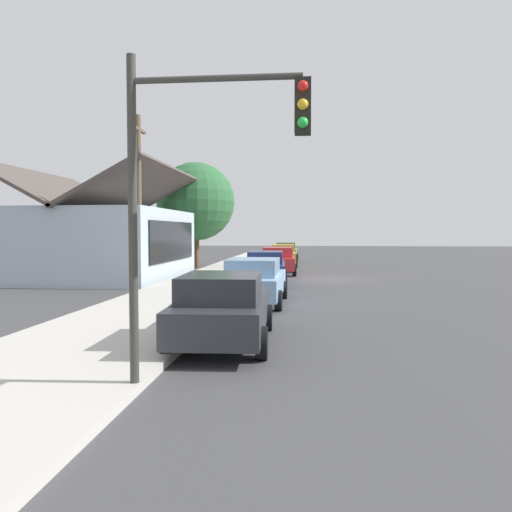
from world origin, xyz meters
TOP-DOWN VIEW (x-y plane):
  - ground_plane at (0.00, 0.00)m, footprint 120.00×120.00m
  - sidewalk_curb at (0.00, 5.60)m, footprint 60.00×4.20m
  - car_charcoal at (-15.82, 2.79)m, footprint 4.83×2.22m
  - car_skyblue at (-9.62, 2.74)m, footprint 4.81×2.11m
  - car_navy at (-3.26, 2.88)m, footprint 4.78×2.13m
  - car_cherry at (2.59, 2.67)m, footprint 4.60×2.28m
  - car_mustard at (8.85, 2.66)m, footprint 4.74×2.10m
  - car_olive at (15.09, 2.71)m, footprint 4.67×1.94m
  - storefront_building at (-0.73, 11.98)m, footprint 10.87×8.24m
  - shade_tree at (7.03, 8.50)m, footprint 5.29×5.29m
  - traffic_light_main at (-19.38, 2.54)m, footprint 0.37×2.79m
  - utility_pole_wooden at (-5.55, 8.20)m, footprint 1.80×0.24m
  - fire_hydrant_red at (-3.94, 4.20)m, footprint 0.22×0.22m

SIDE VIEW (x-z plane):
  - ground_plane at x=0.00m, z-range 0.00..0.00m
  - sidewalk_curb at x=0.00m, z-range 0.00..0.16m
  - fire_hydrant_red at x=-3.94m, z-range 0.14..0.85m
  - car_mustard at x=8.85m, z-range 0.02..1.61m
  - car_olive at x=15.09m, z-range 0.02..1.61m
  - car_navy at x=-3.26m, z-range 0.02..1.61m
  - car_cherry at x=2.59m, z-range 0.02..1.61m
  - car_skyblue at x=-9.62m, z-range 0.02..1.61m
  - car_charcoal at x=-15.82m, z-range 0.02..1.61m
  - storefront_building at x=-0.73m, z-range -0.97..4.91m
  - traffic_light_main at x=-19.38m, z-range 0.89..6.09m
  - utility_pole_wooden at x=-5.55m, z-range 0.18..7.68m
  - shade_tree at x=7.03m, z-range 0.93..8.09m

